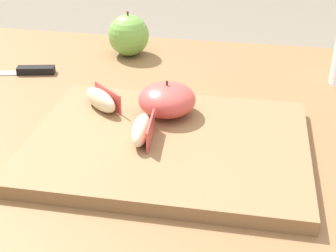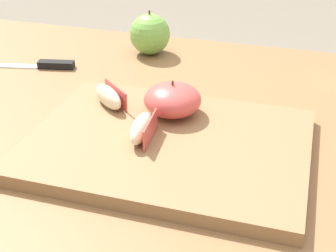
{
  "view_description": "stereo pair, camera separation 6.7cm",
  "coord_description": "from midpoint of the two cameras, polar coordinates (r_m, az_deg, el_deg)",
  "views": [
    {
      "loc": [
        0.12,
        -0.62,
        1.12
      ],
      "look_at": [
        0.01,
        -0.04,
        0.79
      ],
      "focal_mm": 51.72,
      "sensor_mm": 36.0,
      "label": 1
    },
    {
      "loc": [
        0.18,
        -0.6,
        1.12
      ],
      "look_at": [
        0.01,
        -0.04,
        0.79
      ],
      "focal_mm": 51.72,
      "sensor_mm": 36.0,
      "label": 2
    }
  ],
  "objects": [
    {
      "name": "paring_knife",
      "position": [
        0.97,
        -18.01,
        6.17
      ],
      "size": [
        0.16,
        0.05,
        0.01
      ],
      "color": "silver",
      "rests_on": "dining_table"
    },
    {
      "name": "whole_apple_granny_green",
      "position": [
        1.01,
        -6.58,
        10.54
      ],
      "size": [
        0.08,
        0.08,
        0.09
      ],
      "color": "#70AD47",
      "rests_on": "dining_table"
    },
    {
      "name": "apple_half_skin_up",
      "position": [
        0.73,
        -2.78,
        3.07
      ],
      "size": [
        0.09,
        0.09,
        0.05
      ],
      "color": "#D14C47",
      "rests_on": "cutting_board"
    },
    {
      "name": "apple_wedge_right",
      "position": [
        0.76,
        -10.38,
        2.99
      ],
      "size": [
        0.07,
        0.07,
        0.03
      ],
      "color": "beige",
      "rests_on": "cutting_board"
    },
    {
      "name": "dining_table",
      "position": [
        0.79,
        -2.91,
        -8.09
      ],
      "size": [
        1.16,
        0.84,
        0.75
      ],
      "color": "brown",
      "rests_on": "ground_plane"
    },
    {
      "name": "apple_wedge_back",
      "position": [
        0.67,
        -5.95,
        -0.54
      ],
      "size": [
        0.03,
        0.08,
        0.03
      ],
      "color": "beige",
      "rests_on": "cutting_board"
    },
    {
      "name": "cutting_board",
      "position": [
        0.68,
        -2.8,
        -2.28
      ],
      "size": [
        0.39,
        0.29,
        0.02
      ],
      "color": "olive",
      "rests_on": "dining_table"
    }
  ]
}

